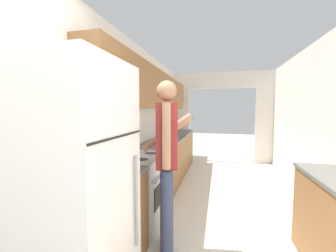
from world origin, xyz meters
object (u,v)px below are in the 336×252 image
(refrigerator, at_px, (77,190))
(range_oven, at_px, (137,189))
(person, at_px, (167,161))
(knife, at_px, (149,147))

(refrigerator, distance_m, range_oven, 1.25)
(range_oven, bearing_deg, person, -38.96)
(refrigerator, bearing_deg, range_oven, 91.41)
(range_oven, xyz_separation_m, knife, (-0.04, 0.60, 0.44))
(refrigerator, bearing_deg, person, 59.13)
(knife, bearing_deg, refrigerator, -112.09)
(range_oven, height_order, knife, range_oven)
(refrigerator, bearing_deg, knife, 92.38)
(refrigerator, distance_m, person, 0.90)
(refrigerator, relative_size, range_oven, 1.75)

